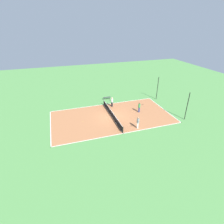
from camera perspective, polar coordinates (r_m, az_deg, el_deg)
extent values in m
plane|color=#518E47|center=(28.37, 0.00, -1.61)|extent=(80.00, 80.00, 0.00)
cube|color=#AD6B42|center=(28.36, 0.00, -1.60)|extent=(10.09, 19.18, 0.02)
cube|color=white|center=(32.63, -2.71, 2.47)|extent=(0.10, 19.18, 0.00)
cube|color=white|center=(24.36, 3.66, -7.00)|extent=(0.10, 19.18, 0.00)
cube|color=white|center=(27.36, -19.43, -4.48)|extent=(10.09, 0.10, 0.00)
cube|color=white|center=(32.27, 16.34, 1.02)|extent=(10.09, 0.10, 0.00)
cube|color=white|center=(28.36, 0.00, -1.58)|extent=(10.09, 0.10, 0.00)
cylinder|color=black|center=(32.34, -2.68, 3.20)|extent=(0.10, 0.10, 0.99)
cylinder|color=black|center=(24.16, 3.61, -5.89)|extent=(0.10, 0.10, 0.99)
cube|color=black|center=(28.13, 0.00, -0.73)|extent=(9.79, 0.03, 0.94)
cube|color=white|center=(27.92, 0.00, 0.07)|extent=(9.79, 0.04, 0.06)
cube|color=#333338|center=(34.75, -1.66, 4.83)|extent=(0.36, 1.50, 0.04)
cylinder|color=#4C4C51|center=(34.69, -2.61, 4.37)|extent=(0.08, 0.08, 0.41)
cylinder|color=#4C4C51|center=(35.00, -0.71, 4.61)|extent=(0.08, 0.08, 0.41)
cube|color=white|center=(25.47, 8.40, -4.34)|extent=(0.32, 0.30, 0.92)
cylinder|color=gray|center=(25.07, 8.52, -2.82)|extent=(0.50, 0.50, 0.64)
sphere|color=#A87A56|center=(24.85, 8.60, -1.91)|extent=(0.28, 0.28, 0.28)
cylinder|color=#262626|center=(24.72, 8.47, -2.87)|extent=(0.25, 0.17, 0.03)
torus|color=black|center=(24.47, 8.40, -3.19)|extent=(0.42, 0.42, 0.02)
cube|color=navy|center=(29.98, 8.81, 0.75)|extent=(0.24, 0.29, 0.90)
cylinder|color=green|center=(29.65, 8.91, 2.07)|extent=(0.42, 0.42, 0.63)
sphere|color=brown|center=(29.46, 8.98, 2.86)|extent=(0.27, 0.27, 0.27)
cylinder|color=#262626|center=(29.66, 9.53, 2.38)|extent=(0.08, 0.28, 0.03)
torus|color=black|center=(29.74, 10.05, 2.40)|extent=(0.36, 0.36, 0.02)
cube|color=black|center=(31.60, 0.00, 2.54)|extent=(0.30, 0.32, 0.90)
cylinder|color=white|center=(31.29, 0.00, 3.82)|extent=(0.50, 0.50, 0.63)
sphere|color=tan|center=(31.11, 0.00, 4.58)|extent=(0.27, 0.27, 0.27)
cylinder|color=#262626|center=(31.00, -0.38, 3.90)|extent=(0.17, 0.25, 0.03)
torus|color=black|center=(30.80, -0.72, 3.74)|extent=(0.42, 0.42, 0.02)
sphere|color=#CCE033|center=(27.34, -9.44, -3.09)|extent=(0.07, 0.07, 0.07)
sphere|color=#CCE033|center=(31.25, -15.15, 0.37)|extent=(0.07, 0.07, 0.07)
cylinder|color=black|center=(35.29, 14.62, 7.48)|extent=(0.12, 0.12, 4.52)
cylinder|color=black|center=(29.01, 23.31, 1.68)|extent=(0.12, 0.12, 4.52)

